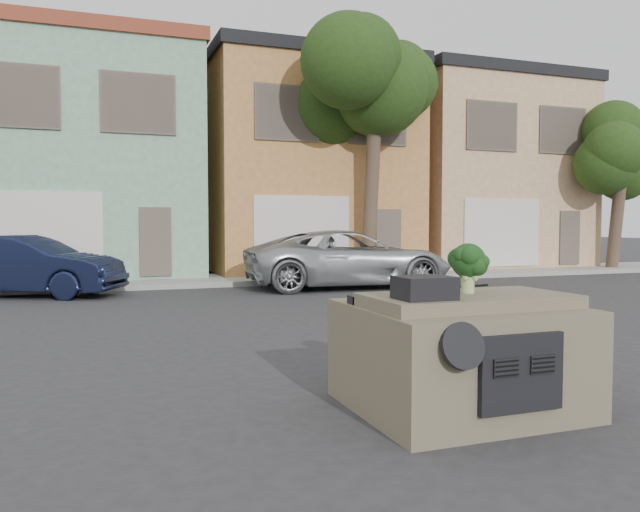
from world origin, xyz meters
TOP-DOWN VIEW (x-y plane):
  - ground_plane at (0.00, 0.00)m, footprint 120.00×120.00m
  - sidewalk at (0.00, 10.50)m, footprint 40.00×3.00m
  - townhouse_mint at (-3.50, 14.50)m, footprint 7.20×8.20m
  - townhouse_tan at (4.00, 14.50)m, footprint 7.20×8.20m
  - townhouse_beige at (11.50, 14.50)m, footprint 7.20×8.20m
  - navy_sedan at (-4.78, 8.52)m, footprint 4.77×3.26m
  - silver_pickup at (3.42, 7.82)m, footprint 5.89×3.02m
  - tree_near at (5.00, 9.80)m, footprint 4.40×4.00m
  - tree_far at (15.00, 9.80)m, footprint 3.20×3.00m
  - car_dashboard at (0.00, -3.00)m, footprint 2.00×1.80m
  - instrument_hump at (-0.58, -3.35)m, footprint 0.48×0.38m
  - wiper_arm at (0.28, -2.62)m, footprint 0.69×0.15m
  - broccoli at (0.05, -3.07)m, footprint 0.45×0.45m

SIDE VIEW (x-z plane):
  - ground_plane at x=0.00m, z-range 0.00..0.00m
  - navy_sedan at x=-4.78m, z-range -0.74..0.74m
  - silver_pickup at x=3.42m, z-range -0.79..0.79m
  - sidewalk at x=0.00m, z-range 0.00..0.15m
  - car_dashboard at x=0.00m, z-range 0.00..1.12m
  - wiper_arm at x=0.28m, z-range 1.12..1.14m
  - instrument_hump at x=-0.58m, z-range 1.12..1.32m
  - broccoli at x=0.05m, z-range 1.12..1.60m
  - tree_far at x=15.00m, z-range 0.00..6.00m
  - townhouse_mint at x=-3.50m, z-range 0.00..7.55m
  - townhouse_tan at x=4.00m, z-range 0.00..7.55m
  - townhouse_beige at x=11.50m, z-range 0.00..7.55m
  - tree_near at x=5.00m, z-range 0.00..8.50m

